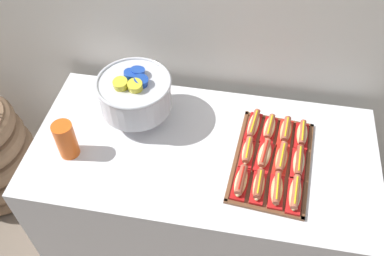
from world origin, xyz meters
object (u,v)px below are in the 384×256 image
hot_dog_5 (264,155)px  punch_bowl (135,93)px  hot_dog_1 (259,186)px  hot_dog_11 (302,135)px  hot_dog_2 (277,190)px  serving_tray (272,161)px  hot_dog_8 (253,125)px  hot_dog_4 (247,152)px  hot_dog_0 (241,182)px  hot_dog_9 (269,128)px  hot_dog_7 (299,162)px  hot_dog_3 (295,194)px  buffet_table (202,191)px  hot_dog_6 (281,159)px  cup_stack (66,140)px  hot_dog_10 (286,131)px

hot_dog_5 → punch_bowl: 0.65m
hot_dog_1 → punch_bowl: (-0.60, 0.32, 0.13)m
hot_dog_11 → punch_bowl: 0.79m
hot_dog_1 → hot_dog_2: 0.08m
serving_tray → hot_dog_11: hot_dog_11 is taller
hot_dog_2 → hot_dog_8: 0.36m
hot_dog_4 → hot_dog_0: bearing=-94.7°
serving_tray → hot_dog_1: 0.17m
serving_tray → hot_dog_9: bearing=98.1°
hot_dog_9 → hot_dog_7: bearing=-52.4°
hot_dog_4 → hot_dog_3: bearing=-40.9°
buffet_table → hot_dog_4: size_ratio=9.89×
hot_dog_6 → punch_bowl: (-0.69, 0.16, 0.13)m
buffet_table → cup_stack: size_ratio=8.64×
hot_dog_2 → hot_dog_8: hot_dog_2 is taller
hot_dog_4 → cup_stack: size_ratio=0.87×
hot_dog_6 → cup_stack: bearing=-173.7°
hot_dog_7 → cup_stack: bearing=-174.5°
hot_dog_11 → punch_bowl: bearing=179.7°
hot_dog_9 → punch_bowl: size_ratio=0.49×
hot_dog_10 → hot_dog_11: 0.08m
hot_dog_1 → hot_dog_9: size_ratio=0.98×
cup_stack → serving_tray: bearing=6.8°
hot_dog_3 → hot_dog_9: bearing=109.8°
hot_dog_4 → buffet_table: bearing=177.6°
hot_dog_1 → hot_dog_2: size_ratio=0.98×
buffet_table → hot_dog_11: 0.60m
buffet_table → hot_dog_2: hot_dog_2 is taller
hot_dog_3 → hot_dog_6: size_ratio=1.05×
hot_dog_7 → hot_dog_11: bearing=85.3°
buffet_table → cup_stack: bearing=-168.1°
hot_dog_0 → hot_dog_5: size_ratio=0.96×
hot_dog_7 → punch_bowl: 0.80m
hot_dog_5 → hot_dog_4: bearing=175.3°
hot_dog_2 → hot_dog_10: bearing=85.3°
hot_dog_8 → hot_dog_9: same height
hot_dog_2 → hot_dog_7: size_ratio=0.99×
hot_dog_1 → hot_dog_7: size_ratio=0.96×
hot_dog_3 → hot_dog_11: 0.33m
hot_dog_4 → hot_dog_7: (0.22, -0.02, -0.00)m
hot_dog_4 → hot_dog_7: bearing=-4.7°
hot_dog_9 → punch_bowl: bearing=-179.2°
hot_dog_9 → hot_dog_10: size_ratio=0.99×
hot_dog_2 → hot_dog_10: size_ratio=0.99×
hot_dog_6 → hot_dog_1: bearing=-119.1°
buffet_table → hot_dog_10: hot_dog_10 is taller
serving_tray → hot_dog_8: size_ratio=2.92×
hot_dog_2 → hot_dog_9: 0.34m
hot_dog_2 → hot_dog_8: (-0.12, 0.34, -0.00)m
hot_dog_0 → hot_dog_1: (0.07, -0.01, -0.00)m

